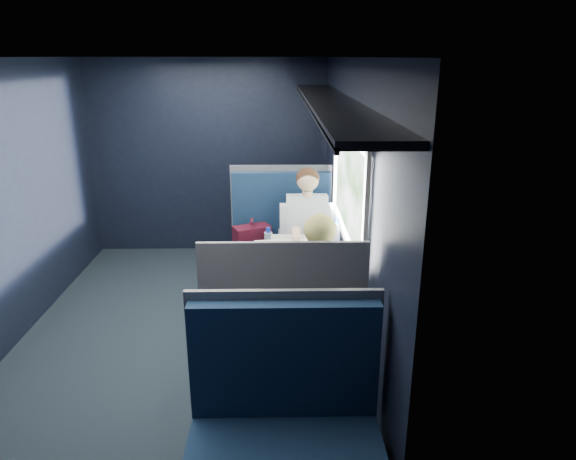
{
  "coord_description": "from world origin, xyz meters",
  "views": [
    {
      "loc": [
        0.82,
        -4.0,
        2.31
      ],
      "look_at": [
        0.9,
        0.0,
        0.95
      ],
      "focal_mm": 32.0,
      "sensor_mm": 36.0,
      "label": 1
    }
  ],
  "objects_px": {
    "seat_bay_near": "(280,252)",
    "seat_row_front": "(281,225)",
    "seat_row_back": "(285,437)",
    "cup": "(329,231)",
    "seat_bay_far": "(283,343)",
    "laptop": "(346,245)",
    "man": "(307,229)",
    "woman": "(318,292)",
    "table": "(304,262)",
    "bottle_small": "(336,232)"
  },
  "relations": [
    {
      "from": "man",
      "to": "seat_bay_near",
      "type": "bearing_deg",
      "value": 146.6
    },
    {
      "from": "seat_row_front",
      "to": "man",
      "type": "bearing_deg",
      "value": -77.17
    },
    {
      "from": "seat_bay_near",
      "to": "seat_row_front",
      "type": "distance_m",
      "value": 0.92
    },
    {
      "from": "table",
      "to": "seat_bay_far",
      "type": "xyz_separation_m",
      "value": [
        -0.18,
        -0.87,
        -0.25
      ]
    },
    {
      "from": "cup",
      "to": "seat_bay_near",
      "type": "bearing_deg",
      "value": 135.8
    },
    {
      "from": "seat_row_front",
      "to": "seat_row_back",
      "type": "bearing_deg",
      "value": -90.0
    },
    {
      "from": "bottle_small",
      "to": "cup",
      "type": "relative_size",
      "value": 2.48
    },
    {
      "from": "seat_bay_far",
      "to": "man",
      "type": "bearing_deg",
      "value": 80.97
    },
    {
      "from": "seat_row_front",
      "to": "woman",
      "type": "xyz_separation_m",
      "value": [
        0.25,
        -2.5,
        0.32
      ]
    },
    {
      "from": "seat_row_front",
      "to": "cup",
      "type": "distance_m",
      "value": 1.47
    },
    {
      "from": "seat_bay_far",
      "to": "woman",
      "type": "relative_size",
      "value": 0.95
    },
    {
      "from": "man",
      "to": "laptop",
      "type": "relative_size",
      "value": 3.89
    },
    {
      "from": "man",
      "to": "woman",
      "type": "height_order",
      "value": "same"
    },
    {
      "from": "seat_bay_far",
      "to": "seat_row_back",
      "type": "height_order",
      "value": "seat_bay_far"
    },
    {
      "from": "table",
      "to": "seat_row_back",
      "type": "bearing_deg",
      "value": -95.8
    },
    {
      "from": "cup",
      "to": "table",
      "type": "bearing_deg",
      "value": -119.43
    },
    {
      "from": "table",
      "to": "laptop",
      "type": "height_order",
      "value": "laptop"
    },
    {
      "from": "woman",
      "to": "cup",
      "type": "bearing_deg",
      "value": 81.05
    },
    {
      "from": "man",
      "to": "bottle_small",
      "type": "distance_m",
      "value": 0.52
    },
    {
      "from": "seat_bay_near",
      "to": "man",
      "type": "xyz_separation_m",
      "value": [
        0.27,
        -0.17,
        0.3
      ]
    },
    {
      "from": "seat_bay_near",
      "to": "seat_bay_far",
      "type": "height_order",
      "value": "same"
    },
    {
      "from": "laptop",
      "to": "seat_bay_near",
      "type": "bearing_deg",
      "value": 122.54
    },
    {
      "from": "seat_bay_near",
      "to": "seat_row_front",
      "type": "height_order",
      "value": "seat_bay_near"
    },
    {
      "from": "woman",
      "to": "bottle_small",
      "type": "xyz_separation_m",
      "value": [
        0.23,
        0.96,
        0.11
      ]
    },
    {
      "from": "laptop",
      "to": "seat_row_back",
      "type": "bearing_deg",
      "value": -106.45
    },
    {
      "from": "table",
      "to": "bottle_small",
      "type": "distance_m",
      "value": 0.43
    },
    {
      "from": "seat_row_back",
      "to": "table",
      "type": "bearing_deg",
      "value": 84.2
    },
    {
      "from": "seat_bay_far",
      "to": "seat_row_front",
      "type": "relative_size",
      "value": 1.09
    },
    {
      "from": "seat_row_back",
      "to": "cup",
      "type": "xyz_separation_m",
      "value": [
        0.43,
        2.24,
        0.38
      ]
    },
    {
      "from": "man",
      "to": "bottle_small",
      "type": "xyz_separation_m",
      "value": [
        0.23,
        -0.45,
        0.12
      ]
    },
    {
      "from": "seat_bay_far",
      "to": "seat_row_back",
      "type": "bearing_deg",
      "value": -90.0
    },
    {
      "from": "seat_bay_near",
      "to": "laptop",
      "type": "distance_m",
      "value": 1.09
    },
    {
      "from": "seat_row_front",
      "to": "woman",
      "type": "distance_m",
      "value": 2.54
    },
    {
      "from": "man",
      "to": "cup",
      "type": "xyz_separation_m",
      "value": [
        0.18,
        -0.26,
        0.07
      ]
    },
    {
      "from": "laptop",
      "to": "bottle_small",
      "type": "height_order",
      "value": "laptop"
    },
    {
      "from": "woman",
      "to": "bottle_small",
      "type": "distance_m",
      "value": 0.99
    },
    {
      "from": "bottle_small",
      "to": "woman",
      "type": "bearing_deg",
      "value": -103.54
    },
    {
      "from": "seat_row_back",
      "to": "seat_row_front",
      "type": "bearing_deg",
      "value": 90.0
    },
    {
      "from": "laptop",
      "to": "bottle_small",
      "type": "xyz_separation_m",
      "value": [
        -0.05,
        0.24,
        0.04
      ]
    },
    {
      "from": "table",
      "to": "woman",
      "type": "height_order",
      "value": "woman"
    },
    {
      "from": "table",
      "to": "seat_row_front",
      "type": "relative_size",
      "value": 0.86
    },
    {
      "from": "seat_row_back",
      "to": "woman",
      "type": "bearing_deg",
      "value": 77.07
    },
    {
      "from": "seat_row_back",
      "to": "cup",
      "type": "bearing_deg",
      "value": 79.1
    },
    {
      "from": "seat_bay_far",
      "to": "laptop",
      "type": "xyz_separation_m",
      "value": [
        0.53,
        0.89,
        0.39
      ]
    },
    {
      "from": "seat_bay_far",
      "to": "seat_bay_near",
      "type": "bearing_deg",
      "value": 90.49
    },
    {
      "from": "table",
      "to": "seat_row_back",
      "type": "height_order",
      "value": "seat_row_back"
    },
    {
      "from": "seat_bay_far",
      "to": "seat_row_front",
      "type": "xyz_separation_m",
      "value": [
        0.0,
        2.67,
        -0.0
      ]
    },
    {
      "from": "seat_bay_near",
      "to": "seat_row_back",
      "type": "bearing_deg",
      "value": -89.68
    },
    {
      "from": "seat_row_front",
      "to": "cup",
      "type": "height_order",
      "value": "seat_row_front"
    },
    {
      "from": "seat_bay_near",
      "to": "seat_row_front",
      "type": "xyz_separation_m",
      "value": [
        0.02,
        0.92,
        -0.01
      ]
    }
  ]
}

